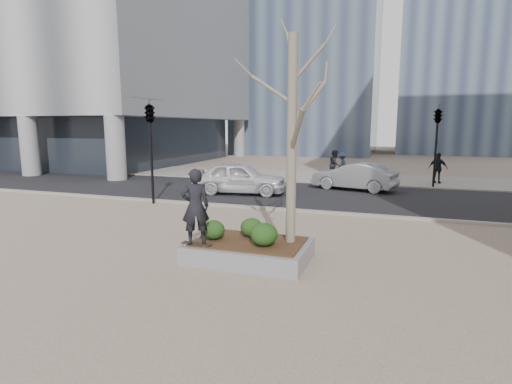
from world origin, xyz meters
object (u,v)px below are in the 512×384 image
(planter, at_px, (249,251))
(skateboarder, at_px, (195,206))
(police_car, at_px, (240,178))
(skateboard, at_px, (196,245))

(planter, height_order, skateboarder, skateboarder)
(skateboarder, distance_m, police_car, 10.30)
(skateboard, height_order, police_car, police_car)
(planter, xyz_separation_m, skateboarder, (-1.10, -0.74, 1.22))
(planter, relative_size, skateboard, 3.85)
(planter, relative_size, police_car, 0.65)
(skateboarder, relative_size, police_car, 0.40)
(skateboarder, height_order, police_car, skateboarder)
(planter, distance_m, skateboard, 1.35)
(planter, bearing_deg, skateboard, -145.94)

